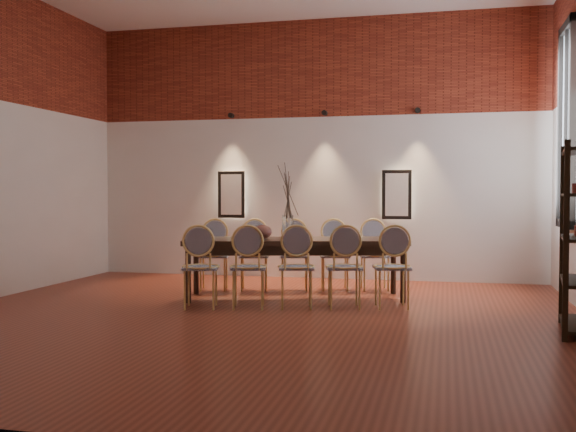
% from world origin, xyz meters
% --- Properties ---
extents(floor, '(7.00, 7.00, 0.02)m').
position_xyz_m(floor, '(0.00, 0.00, -0.01)').
color(floor, maroon).
rests_on(floor, ground).
extents(wall_back, '(7.00, 0.10, 4.00)m').
position_xyz_m(wall_back, '(0.00, 3.55, 2.00)').
color(wall_back, silver).
rests_on(wall_back, ground).
extents(wall_front, '(7.00, 0.10, 4.00)m').
position_xyz_m(wall_front, '(0.00, -3.55, 2.00)').
color(wall_front, silver).
rests_on(wall_front, ground).
extents(brick_band_back, '(7.00, 0.02, 1.50)m').
position_xyz_m(brick_band_back, '(0.00, 3.48, 3.25)').
color(brick_band_back, maroon).
rests_on(brick_band_back, ground).
extents(niche_left, '(0.36, 0.06, 0.66)m').
position_xyz_m(niche_left, '(-1.30, 3.45, 1.30)').
color(niche_left, '#FFEAC6').
rests_on(niche_left, wall_back).
extents(niche_right, '(0.36, 0.06, 0.66)m').
position_xyz_m(niche_right, '(1.30, 3.45, 1.30)').
color(niche_right, '#FFEAC6').
rests_on(niche_right, wall_back).
extents(spot_fixture_left, '(0.08, 0.10, 0.08)m').
position_xyz_m(spot_fixture_left, '(-1.30, 3.42, 2.55)').
color(spot_fixture_left, black).
rests_on(spot_fixture_left, wall_back).
extents(spot_fixture_mid, '(0.08, 0.10, 0.08)m').
position_xyz_m(spot_fixture_mid, '(0.20, 3.42, 2.55)').
color(spot_fixture_mid, black).
rests_on(spot_fixture_mid, wall_back).
extents(spot_fixture_right, '(0.08, 0.10, 0.08)m').
position_xyz_m(spot_fixture_right, '(1.60, 3.42, 2.55)').
color(spot_fixture_right, black).
rests_on(spot_fixture_right, wall_back).
extents(window_glass, '(0.02, 0.78, 2.38)m').
position_xyz_m(window_glass, '(3.46, 2.00, 2.15)').
color(window_glass, silver).
rests_on(window_glass, wall_right).
extents(window_frame, '(0.08, 0.90, 2.50)m').
position_xyz_m(window_frame, '(3.44, 2.00, 2.15)').
color(window_frame, black).
rests_on(window_frame, wall_right).
extents(window_mullion, '(0.06, 0.06, 2.40)m').
position_xyz_m(window_mullion, '(3.44, 2.00, 2.15)').
color(window_mullion, black).
rests_on(window_mullion, wall_right).
extents(dining_table, '(2.89, 1.51, 0.75)m').
position_xyz_m(dining_table, '(0.18, 1.48, 0.38)').
color(dining_table, '#321D13').
rests_on(dining_table, floor).
extents(chair_near_a, '(0.53, 0.53, 0.94)m').
position_xyz_m(chair_near_a, '(-0.73, 0.52, 0.47)').
color(chair_near_a, '#E9C570').
rests_on(chair_near_a, floor).
extents(chair_near_b, '(0.53, 0.53, 0.94)m').
position_xyz_m(chair_near_b, '(-0.19, 0.65, 0.47)').
color(chair_near_b, '#E9C570').
rests_on(chair_near_b, floor).
extents(chair_near_c, '(0.53, 0.53, 0.94)m').
position_xyz_m(chair_near_c, '(0.35, 0.78, 0.47)').
color(chair_near_c, '#E9C570').
rests_on(chair_near_c, floor).
extents(chair_near_d, '(0.53, 0.53, 0.94)m').
position_xyz_m(chair_near_d, '(0.88, 0.90, 0.47)').
color(chair_near_d, '#E9C570').
rests_on(chair_near_d, floor).
extents(chair_near_e, '(0.53, 0.53, 0.94)m').
position_xyz_m(chair_near_e, '(1.42, 1.03, 0.47)').
color(chair_near_e, '#E9C570').
rests_on(chair_near_e, floor).
extents(chair_far_a, '(0.53, 0.53, 0.94)m').
position_xyz_m(chair_far_a, '(-1.07, 1.92, 0.47)').
color(chair_far_a, '#E9C570').
rests_on(chair_far_a, floor).
extents(chair_far_b, '(0.53, 0.53, 0.94)m').
position_xyz_m(chair_far_b, '(-0.53, 2.05, 0.47)').
color(chair_far_b, '#E9C570').
rests_on(chair_far_b, floor).
extents(chair_far_c, '(0.53, 0.53, 0.94)m').
position_xyz_m(chair_far_c, '(0.01, 2.18, 0.47)').
color(chair_far_c, '#E9C570').
rests_on(chair_far_c, floor).
extents(chair_far_d, '(0.53, 0.53, 0.94)m').
position_xyz_m(chair_far_d, '(0.54, 2.31, 0.47)').
color(chair_far_d, '#E9C570').
rests_on(chair_far_d, floor).
extents(chair_far_e, '(0.53, 0.53, 0.94)m').
position_xyz_m(chair_far_e, '(1.08, 2.44, 0.47)').
color(chair_far_e, '#E9C570').
rests_on(chair_far_e, floor).
extents(vase, '(0.14, 0.14, 0.30)m').
position_xyz_m(vase, '(0.09, 1.46, 0.90)').
color(vase, silver).
rests_on(vase, dining_table).
extents(dried_branches, '(0.50, 0.50, 0.70)m').
position_xyz_m(dried_branches, '(0.09, 1.46, 1.35)').
color(dried_branches, '#4A3D30').
rests_on(dried_branches, vase).
extents(bowl, '(0.24, 0.24, 0.18)m').
position_xyz_m(bowl, '(-0.21, 1.33, 0.84)').
color(bowl, brown).
rests_on(bowl, dining_table).
extents(book, '(0.30, 0.24, 0.03)m').
position_xyz_m(book, '(0.10, 1.59, 0.77)').
color(book, '#90104A').
rests_on(book, dining_table).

